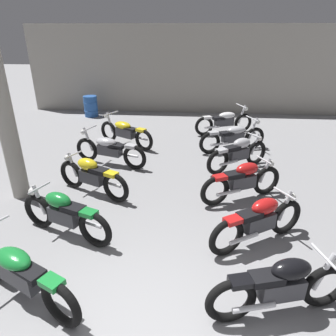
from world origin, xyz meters
TOP-DOWN VIEW (x-y plane):
  - back_wall at (0.00, 11.41)m, footprint 13.30×0.24m
  - support_pillar at (-3.24, 3.53)m, footprint 0.36×0.36m
  - motorcycle_left_row_0 at (-1.69, 0.76)m, footprint 1.99×1.12m
  - motorcycle_left_row_1 at (-1.66, 2.19)m, footprint 1.87×0.83m
  - motorcycle_left_row_2 at (-1.65, 3.71)m, footprint 1.82×0.95m
  - motorcycle_left_row_3 at (-1.69, 5.35)m, footprint 2.10×0.90m
  - motorcycle_left_row_4 at (-1.58, 6.88)m, footprint 1.91×1.22m
  - motorcycle_right_row_0 at (1.70, 0.81)m, footprint 1.93×0.71m
  - motorcycle_right_row_1 at (1.69, 2.26)m, footprint 1.74×1.12m
  - motorcycle_right_row_2 at (1.62, 3.75)m, footprint 1.81×0.98m
  - motorcycle_right_row_3 at (1.73, 5.35)m, footprint 1.69×1.20m
  - motorcycle_right_row_4 at (1.74, 6.70)m, footprint 2.04×1.03m
  - motorcycle_right_row_5 at (1.62, 8.38)m, footprint 2.06×0.99m
  - oil_drum at (-3.79, 10.32)m, footprint 0.59×0.59m

SIDE VIEW (x-z plane):
  - oil_drum at x=-3.79m, z-range 0.00..0.85m
  - motorcycle_left_row_0 at x=-1.69m, z-range -0.04..0.94m
  - motorcycle_left_row_3 at x=-1.69m, z-range -0.04..0.94m
  - motorcycle_left_row_4 at x=-1.58m, z-range -0.04..0.94m
  - motorcycle_right_row_4 at x=1.74m, z-range -0.04..0.94m
  - motorcycle_right_row_5 at x=1.62m, z-range -0.04..0.94m
  - motorcycle_left_row_1 at x=-1.66m, z-range 0.02..0.90m
  - motorcycle_left_row_2 at x=-1.65m, z-range 0.02..0.90m
  - motorcycle_right_row_0 at x=1.70m, z-range 0.02..0.90m
  - motorcycle_right_row_1 at x=1.69m, z-range 0.02..0.90m
  - motorcycle_right_row_2 at x=1.62m, z-range 0.02..0.90m
  - motorcycle_right_row_3 at x=1.73m, z-range 0.02..0.90m
  - support_pillar at x=-3.24m, z-range 0.00..3.20m
  - back_wall at x=0.00m, z-range 0.00..3.60m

